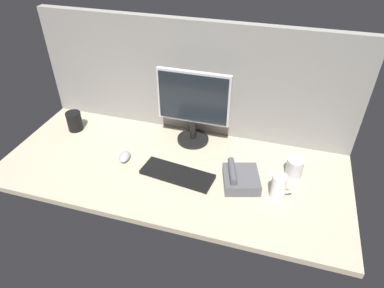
{
  "coord_description": "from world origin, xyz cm",
  "views": [
    {
      "loc": [
        48.89,
        -129.66,
        115.4
      ],
      "look_at": [
        1.47,
        0.0,
        14.0
      ],
      "focal_mm": 31.93,
      "sensor_mm": 36.0,
      "label": 1
    }
  ],
  "objects_px": {
    "monitor": "(193,105)",
    "keyboard": "(177,174)",
    "desk_phone": "(240,178)",
    "mug_ceramic_white": "(279,187)",
    "mug_steel": "(295,167)",
    "mug_black_travel": "(74,121)",
    "mouse": "(125,157)"
  },
  "relations": [
    {
      "from": "monitor",
      "to": "keyboard",
      "type": "distance_m",
      "value": 0.39
    },
    {
      "from": "desk_phone",
      "to": "mug_ceramic_white",
      "type": "bearing_deg",
      "value": -12.12
    },
    {
      "from": "keyboard",
      "to": "mug_steel",
      "type": "height_order",
      "value": "mug_steel"
    },
    {
      "from": "monitor",
      "to": "mug_ceramic_white",
      "type": "height_order",
      "value": "monitor"
    },
    {
      "from": "monitor",
      "to": "mug_ceramic_white",
      "type": "distance_m",
      "value": 0.63
    },
    {
      "from": "keyboard",
      "to": "mug_steel",
      "type": "bearing_deg",
      "value": 24.75
    },
    {
      "from": "desk_phone",
      "to": "keyboard",
      "type": "bearing_deg",
      "value": -173.76
    },
    {
      "from": "keyboard",
      "to": "mug_steel",
      "type": "relative_size",
      "value": 3.93
    },
    {
      "from": "mug_black_travel",
      "to": "mouse",
      "type": "bearing_deg",
      "value": -23.78
    },
    {
      "from": "monitor",
      "to": "mug_ceramic_white",
      "type": "relative_size",
      "value": 3.38
    },
    {
      "from": "mouse",
      "to": "mug_steel",
      "type": "relative_size",
      "value": 1.02
    },
    {
      "from": "monitor",
      "to": "mug_black_travel",
      "type": "distance_m",
      "value": 0.74
    },
    {
      "from": "monitor",
      "to": "desk_phone",
      "type": "xyz_separation_m",
      "value": [
        0.32,
        -0.29,
        -0.2
      ]
    },
    {
      "from": "mug_steel",
      "to": "keyboard",
      "type": "bearing_deg",
      "value": -162.56
    },
    {
      "from": "keyboard",
      "to": "mug_ceramic_white",
      "type": "relative_size",
      "value": 2.94
    },
    {
      "from": "mug_steel",
      "to": "monitor",
      "type": "bearing_deg",
      "value": 165.65
    },
    {
      "from": "keyboard",
      "to": "desk_phone",
      "type": "bearing_deg",
      "value": 13.56
    },
    {
      "from": "mug_ceramic_white",
      "to": "mouse",
      "type": "bearing_deg",
      "value": 176.28
    },
    {
      "from": "mouse",
      "to": "monitor",
      "type": "bearing_deg",
      "value": 30.84
    },
    {
      "from": "mouse",
      "to": "mug_ceramic_white",
      "type": "distance_m",
      "value": 0.82
    },
    {
      "from": "mug_steel",
      "to": "mug_ceramic_white",
      "type": "relative_size",
      "value": 0.75
    },
    {
      "from": "monitor",
      "to": "mug_steel",
      "type": "relative_size",
      "value": 4.52
    },
    {
      "from": "monitor",
      "to": "mug_steel",
      "type": "xyz_separation_m",
      "value": [
        0.57,
        -0.15,
        -0.19
      ]
    },
    {
      "from": "mug_black_travel",
      "to": "monitor",
      "type": "bearing_deg",
      "value": 7.63
    },
    {
      "from": "keyboard",
      "to": "mug_black_travel",
      "type": "relative_size",
      "value": 3.21
    },
    {
      "from": "mug_black_travel",
      "to": "desk_phone",
      "type": "distance_m",
      "value": 1.06
    },
    {
      "from": "monitor",
      "to": "mug_ceramic_white",
      "type": "xyz_separation_m",
      "value": [
        0.51,
        -0.33,
        -0.17
      ]
    },
    {
      "from": "mug_ceramic_white",
      "to": "mug_black_travel",
      "type": "height_order",
      "value": "mug_ceramic_white"
    },
    {
      "from": "keyboard",
      "to": "desk_phone",
      "type": "height_order",
      "value": "desk_phone"
    },
    {
      "from": "mug_steel",
      "to": "desk_phone",
      "type": "height_order",
      "value": "mug_steel"
    },
    {
      "from": "mug_ceramic_white",
      "to": "desk_phone",
      "type": "bearing_deg",
      "value": 167.88
    },
    {
      "from": "keyboard",
      "to": "mug_black_travel",
      "type": "height_order",
      "value": "mug_black_travel"
    }
  ]
}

